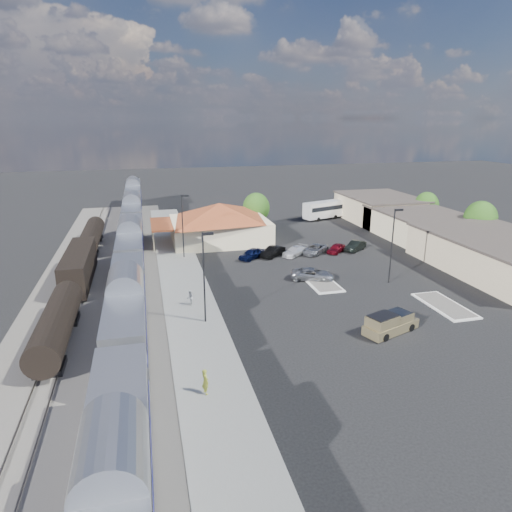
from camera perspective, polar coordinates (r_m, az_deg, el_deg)
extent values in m
plane|color=black|center=(52.49, 4.77, -4.40)|extent=(280.00, 280.00, 0.00)
cube|color=#4C4944|center=(57.69, -18.17, -3.17)|extent=(16.00, 100.00, 0.12)
cube|color=gray|center=(55.72, -9.04, -3.19)|extent=(5.50, 92.00, 0.18)
cube|color=silver|center=(23.06, -16.97, -27.68)|extent=(3.00, 20.00, 5.00)
cube|color=silver|center=(40.85, -15.76, -6.76)|extent=(3.00, 20.00, 5.00)
cube|color=black|center=(42.00, -15.46, -10.21)|extent=(2.20, 16.00, 0.60)
cube|color=silver|center=(60.73, -15.36, 1.03)|extent=(3.00, 20.00, 5.00)
cube|color=black|center=(61.51, -15.16, -1.44)|extent=(2.20, 16.00, 0.60)
cube|color=silver|center=(81.17, -15.16, 4.94)|extent=(3.00, 20.00, 5.00)
cube|color=black|center=(81.76, -15.01, 3.05)|extent=(2.20, 16.00, 0.60)
cube|color=silver|center=(101.84, -15.03, 7.27)|extent=(3.00, 20.00, 5.00)
cube|color=black|center=(102.31, -14.92, 5.75)|extent=(2.20, 16.00, 0.60)
cylinder|color=black|center=(43.19, -23.66, -7.66)|extent=(2.80, 14.00, 2.80)
cube|color=black|center=(43.92, -23.38, -9.80)|extent=(2.20, 12.00, 0.60)
cube|color=black|center=(58.00, -21.26, -1.15)|extent=(2.80, 14.00, 3.60)
cube|color=black|center=(58.58, -21.07, -2.92)|extent=(2.20, 12.00, 0.60)
cylinder|color=black|center=(73.36, -19.85, 2.53)|extent=(2.80, 14.00, 2.80)
cube|color=black|center=(73.79, -19.71, 1.17)|extent=(2.20, 12.00, 0.60)
cube|color=beige|center=(73.24, -4.55, 3.23)|extent=(15.00, 12.00, 3.60)
pyramid|color=brown|center=(72.58, -4.61, 5.60)|extent=(15.30, 12.24, 2.60)
cube|color=brown|center=(72.03, -11.75, 3.92)|extent=(3.20, 9.60, 0.25)
cube|color=#C6B28C|center=(66.02, 28.52, -0.06)|extent=(14.00, 22.00, 4.20)
cube|color=#3F3833|center=(65.48, 28.80, 1.83)|extent=(14.40, 22.40, 0.30)
cube|color=#C6B28C|center=(79.70, 19.99, 3.52)|extent=(12.00, 18.00, 4.00)
cube|color=#3F3833|center=(79.27, 20.14, 5.03)|extent=(12.40, 18.40, 0.30)
cube|color=#C6B28C|center=(91.32, 15.19, 5.70)|extent=(12.00, 16.00, 4.50)
cube|color=#3F3833|center=(90.91, 15.31, 7.18)|extent=(12.40, 16.40, 0.30)
cube|color=silver|center=(55.55, 8.03, -3.22)|extent=(3.30, 7.50, 0.15)
cube|color=#4C4944|center=(55.52, 8.04, -3.14)|extent=(2.70, 6.90, 0.10)
cube|color=silver|center=(52.15, 22.51, -5.76)|extent=(3.30, 7.50, 0.15)
cube|color=#4C4944|center=(52.12, 22.52, -5.67)|extent=(2.70, 6.90, 0.10)
cylinder|color=black|center=(43.08, -6.51, -2.90)|extent=(0.16, 0.16, 9.00)
cube|color=black|center=(41.88, -6.03, 2.77)|extent=(1.00, 0.25, 0.22)
cylinder|color=black|center=(64.12, -9.15, 3.58)|extent=(0.16, 0.16, 9.00)
cube|color=black|center=(63.32, -8.88, 7.44)|extent=(1.00, 0.25, 0.22)
cylinder|color=black|center=(55.97, 16.61, 1.14)|extent=(0.16, 0.16, 9.00)
cube|color=black|center=(55.26, 17.44, 5.52)|extent=(1.00, 0.25, 0.22)
cylinder|color=#382314|center=(78.74, 25.97, 2.24)|extent=(0.30, 0.30, 2.86)
ellipsoid|color=#1E4A15|center=(78.17, 26.23, 4.22)|extent=(4.94, 4.94, 5.46)
cylinder|color=#382314|center=(89.63, 20.35, 4.39)|extent=(0.30, 0.30, 2.55)
ellipsoid|color=#1E4A15|center=(89.17, 20.52, 5.96)|extent=(4.41, 4.41, 4.87)
cylinder|color=#382314|center=(80.54, 0.02, 4.21)|extent=(0.30, 0.30, 2.73)
ellipsoid|color=#1E4A15|center=(80.00, 0.02, 6.07)|extent=(4.71, 4.71, 5.21)
cube|color=tan|center=(44.28, 16.48, -8.47)|extent=(5.91, 3.85, 0.91)
cube|color=tan|center=(43.99, 16.55, -7.64)|extent=(2.65, 2.54, 0.96)
cube|color=tan|center=(43.95, 16.56, -7.52)|extent=(3.17, 2.74, 1.11)
cylinder|color=black|center=(45.18, 18.80, -8.44)|extent=(0.78, 0.52, 0.73)
cylinder|color=black|center=(46.16, 17.00, -7.72)|extent=(0.78, 0.52, 0.73)
cylinder|color=black|center=(42.59, 15.86, -9.75)|extent=(0.78, 0.52, 0.73)
cylinder|color=black|center=(43.62, 14.02, -8.94)|extent=(0.78, 0.52, 0.73)
imported|color=#A0A2A8|center=(56.07, 7.10, -2.28)|extent=(5.74, 4.40, 1.45)
cube|color=white|center=(90.99, 8.96, 5.84)|extent=(11.00, 5.75, 3.07)
cube|color=black|center=(90.93, 8.97, 6.07)|extent=(10.19, 5.51, 0.81)
cylinder|color=black|center=(93.08, 11.10, 5.02)|extent=(0.86, 0.52, 0.81)
cylinder|color=black|center=(94.57, 10.21, 5.25)|extent=(0.86, 0.52, 0.81)
cylinder|color=black|center=(88.41, 7.79, 4.56)|extent=(0.86, 0.52, 0.81)
cylinder|color=black|center=(89.98, 6.92, 4.81)|extent=(0.86, 0.52, 0.81)
imported|color=gold|center=(33.59, -6.36, -15.32)|extent=(0.67, 0.82, 1.92)
imported|color=silver|center=(48.25, -8.23, -5.21)|extent=(0.71, 0.86, 1.63)
imported|color=#0B1339|center=(63.98, -0.57, 0.27)|extent=(4.43, 3.99, 1.46)
imported|color=black|center=(65.04, 2.11, 0.54)|extent=(4.41, 4.05, 1.47)
imported|color=white|center=(65.71, 4.87, 0.60)|extent=(4.76, 4.16, 1.32)
imported|color=gray|center=(67.04, 7.38, 0.87)|extent=(5.24, 5.00, 1.38)
imported|color=maroon|center=(67.99, 9.98, 0.95)|extent=(3.90, 3.71, 1.31)
imported|color=black|center=(69.56, 12.30, 1.23)|extent=(4.42, 3.86, 1.44)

